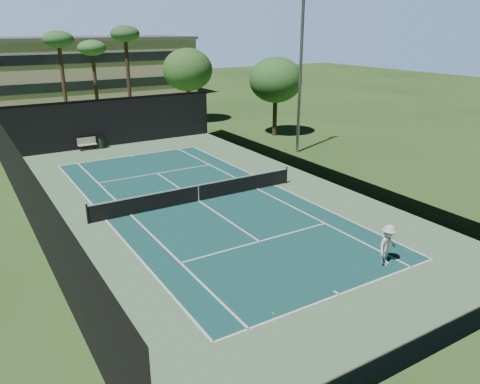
% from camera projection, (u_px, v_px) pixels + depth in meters
% --- Properties ---
extents(ground, '(160.00, 160.00, 0.00)m').
position_uv_depth(ground, '(199.00, 201.00, 27.41)').
color(ground, '#305620').
rests_on(ground, ground).
extents(apron_slab, '(18.00, 32.00, 0.01)m').
position_uv_depth(apron_slab, '(199.00, 201.00, 27.41)').
color(apron_slab, '#5F875E').
rests_on(apron_slab, ground).
extents(court_surface, '(10.97, 23.77, 0.01)m').
position_uv_depth(court_surface, '(199.00, 201.00, 27.40)').
color(court_surface, '#174C4A').
rests_on(court_surface, ground).
extents(court_lines, '(11.07, 23.87, 0.01)m').
position_uv_depth(court_lines, '(199.00, 201.00, 27.40)').
color(court_lines, white).
rests_on(court_lines, ground).
extents(tennis_net, '(12.90, 0.10, 1.10)m').
position_uv_depth(tennis_net, '(198.00, 192.00, 27.22)').
color(tennis_net, black).
rests_on(tennis_net, ground).
extents(fence, '(18.04, 32.05, 4.03)m').
position_uv_depth(fence, '(197.00, 168.00, 26.79)').
color(fence, black).
rests_on(fence, ground).
extents(player, '(1.31, 0.95, 1.83)m').
position_uv_depth(player, '(388.00, 245.00, 19.88)').
color(player, silver).
rests_on(player, ground).
extents(tennis_ball_a, '(0.07, 0.07, 0.07)m').
position_uv_depth(tennis_ball_a, '(273.00, 314.00, 16.64)').
color(tennis_ball_a, yellow).
rests_on(tennis_ball_a, ground).
extents(tennis_ball_b, '(0.07, 0.07, 0.07)m').
position_uv_depth(tennis_ball_b, '(199.00, 195.00, 28.32)').
color(tennis_ball_b, '#D7E434').
rests_on(tennis_ball_b, ground).
extents(tennis_ball_c, '(0.07, 0.07, 0.07)m').
position_uv_depth(tennis_ball_c, '(186.00, 195.00, 28.36)').
color(tennis_ball_c, '#CBDC32').
rests_on(tennis_ball_c, ground).
extents(tennis_ball_d, '(0.07, 0.07, 0.07)m').
position_uv_depth(tennis_ball_d, '(105.00, 186.00, 29.86)').
color(tennis_ball_d, '#DEEF36').
rests_on(tennis_ball_d, ground).
extents(park_bench, '(1.50, 0.45, 1.02)m').
position_uv_depth(park_bench, '(87.00, 143.00, 38.60)').
color(park_bench, beige).
rests_on(park_bench, ground).
extents(trash_bin, '(0.56, 0.56, 0.95)m').
position_uv_depth(trash_bin, '(102.00, 143.00, 39.11)').
color(trash_bin, black).
rests_on(trash_bin, ground).
extents(palm_a, '(2.80, 2.80, 9.32)m').
position_uv_depth(palm_a, '(59.00, 43.00, 42.94)').
color(palm_a, '#4A3520').
rests_on(palm_a, ground).
extents(palm_b, '(2.80, 2.80, 8.42)m').
position_uv_depth(palm_b, '(92.00, 51.00, 46.55)').
color(palm_b, '#47321E').
rests_on(palm_b, ground).
extents(palm_c, '(2.80, 2.80, 9.77)m').
position_uv_depth(palm_c, '(125.00, 38.00, 44.96)').
color(palm_c, '#412C1C').
rests_on(palm_c, ground).
extents(decid_tree_a, '(5.12, 5.12, 7.62)m').
position_uv_depth(decid_tree_a, '(188.00, 70.00, 48.18)').
color(decid_tree_a, '#44301D').
rests_on(decid_tree_a, ground).
extents(decid_tree_b, '(4.80, 4.80, 7.14)m').
position_uv_depth(decid_tree_b, '(276.00, 80.00, 42.24)').
color(decid_tree_b, '#43301D').
rests_on(decid_tree_b, ground).
extents(campus_building, '(40.50, 12.50, 8.30)m').
position_uv_depth(campus_building, '(44.00, 69.00, 62.91)').
color(campus_building, beige).
rests_on(campus_building, ground).
extents(light_pole, '(0.90, 0.25, 12.22)m').
position_uv_depth(light_pole, '(301.00, 71.00, 35.97)').
color(light_pole, gray).
rests_on(light_pole, ground).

